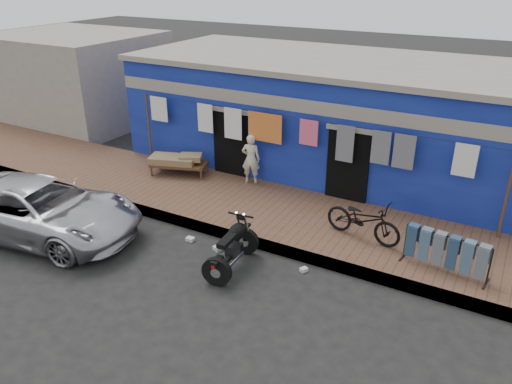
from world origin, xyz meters
name	(u,v)px	position (x,y,z in m)	size (l,w,h in m)	color
ground	(209,279)	(0.00, 0.00, 0.00)	(80.00, 80.00, 0.00)	black
sidewalk	(275,214)	(0.00, 3.00, 0.12)	(28.00, 3.00, 0.25)	brown
curb	(246,240)	(0.00, 1.55, 0.12)	(28.00, 0.10, 0.25)	gray
building	(336,115)	(0.00, 6.99, 1.69)	(12.20, 5.20, 3.36)	navy
neighbor_left	(76,77)	(-11.00, 7.00, 1.70)	(6.00, 5.00, 3.40)	#9E9384
clothesline	(292,136)	(-0.17, 4.25, 1.81)	(10.06, 0.06, 2.10)	brown
car	(40,208)	(-4.44, -0.36, 0.69)	(2.22, 4.88, 1.38)	silver
seated_person	(251,159)	(-1.39, 4.20, 0.95)	(0.51, 0.34, 1.41)	beige
bicycle	(364,215)	(2.33, 2.71, 0.82)	(0.62, 1.76, 1.14)	black
motorcycle	(231,246)	(0.21, 0.57, 0.53)	(0.72, 1.69, 1.07)	black
charpoy	(179,165)	(-3.53, 3.74, 0.53)	(1.85, 1.30, 0.57)	brown
jeans_rack	(446,252)	(4.17, 2.26, 0.67)	(1.77, 0.58, 0.84)	black
litter_a	(190,239)	(-1.23, 1.07, 0.04)	(0.19, 0.15, 0.08)	silver
litter_b	(304,270)	(1.59, 1.20, 0.04)	(0.15, 0.12, 0.08)	silver
litter_c	(219,248)	(-0.44, 1.06, 0.05)	(0.23, 0.18, 0.09)	silver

